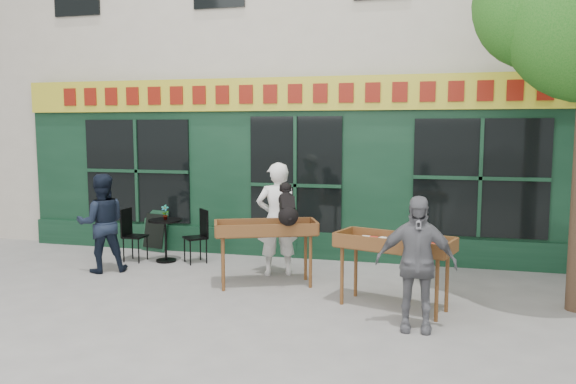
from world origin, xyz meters
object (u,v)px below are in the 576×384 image
(man_right, at_px, (416,263))
(bistro_table, at_px, (165,232))
(book_cart_center, at_px, (266,232))
(book_cart_right, at_px, (394,248))
(woman, at_px, (277,219))
(dog, at_px, (287,203))
(man_left, at_px, (102,223))

(man_right, bearing_deg, bistro_table, 148.98)
(book_cart_center, relative_size, man_right, 1.01)
(book_cart_right, relative_size, man_right, 1.00)
(woman, xyz_separation_m, bistro_table, (-2.18, 0.37, -0.38))
(book_cart_right, xyz_separation_m, bistro_table, (-4.13, 1.65, -0.28))
(book_cart_center, height_order, bistro_table, book_cart_center)
(dog, relative_size, woman, 0.33)
(book_cart_center, xyz_separation_m, man_right, (2.25, -1.38, -0.02))
(book_cart_center, height_order, woman, woman)
(book_cart_right, distance_m, bistro_table, 4.46)
(man_right, xyz_separation_m, bistro_table, (-4.43, 2.40, -0.26))
(dog, bearing_deg, man_left, 154.97)
(book_cart_center, relative_size, book_cart_right, 1.00)
(man_right, bearing_deg, book_cart_center, 145.93)
(book_cart_center, relative_size, bistro_table, 2.14)
(woman, bearing_deg, man_left, -11.58)
(bistro_table, distance_m, man_left, 1.17)
(book_cart_center, height_order, man_right, man_right)
(bistro_table, bearing_deg, woman, -9.67)
(woman, bearing_deg, man_right, 115.94)
(dog, xyz_separation_m, man_right, (1.90, -1.33, -0.48))
(man_right, bearing_deg, man_left, 161.12)
(man_right, distance_m, man_left, 5.35)
(book_cart_right, bearing_deg, man_left, -171.41)
(woman, bearing_deg, bistro_table, -31.67)
(dog, bearing_deg, bistro_table, 135.02)
(man_right, relative_size, bistro_table, 2.12)
(dog, distance_m, bistro_table, 2.84)
(book_cart_center, height_order, book_cart_right, same)
(woman, relative_size, man_right, 1.14)
(book_cart_right, bearing_deg, man_right, -50.74)
(woman, relative_size, man_left, 1.12)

